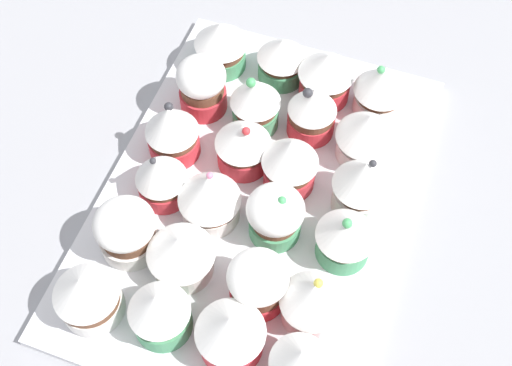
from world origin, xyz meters
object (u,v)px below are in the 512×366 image
object	(u,v)px
cupcake_0	(300,364)
cupcake_6	(230,332)
cupcake_11	(326,75)
cupcake_23	(221,44)
cupcake_17	(282,58)
cupcake_19	(126,230)
cupcake_3	(361,184)
cupcake_18	(87,295)
cupcake_9	(290,162)
cupcake_22	(202,85)
cupcake_4	(366,134)
cupcake_12	(160,312)
cupcake_16	(255,102)
cupcake_8	(275,215)
cupcake_1	(312,301)
cupcake_10	(312,110)
cupcake_13	(181,254)
cupcake_14	(209,197)
cupcake_21	(172,130)
baking_tray	(256,200)
cupcake_2	(345,236)
cupcake_5	(381,88)
cupcake_7	(258,283)
cupcake_15	(243,144)
cupcake_20	(161,176)

from	to	relation	value
cupcake_0	cupcake_6	size ratio (longest dim) A/B	1.00
cupcake_11	cupcake_23	distance (cm)	13.22
cupcake_17	cupcake_19	distance (cm)	28.06
cupcake_3	cupcake_18	world-z (taller)	cupcake_3
cupcake_9	cupcake_23	world-z (taller)	cupcake_9
cupcake_18	cupcake_22	bearing A→B (deg)	-1.48
cupcake_4	cupcake_12	xyz separation A→B (cm)	(-26.15, 12.96, -0.07)
cupcake_16	cupcake_8	bearing A→B (deg)	-152.05
cupcake_8	cupcake_1	bearing A→B (deg)	-140.59
cupcake_10	cupcake_13	distance (cm)	22.17
cupcake_9	cupcake_16	world-z (taller)	cupcake_16
cupcake_14	cupcake_21	distance (cm)	9.40
baking_tray	cupcake_11	xyz separation A→B (cm)	(16.11, -2.83, 4.31)
cupcake_2	cupcake_14	size ratio (longest dim) A/B	0.98
cupcake_5	cupcake_9	world-z (taller)	cupcake_9
cupcake_4	cupcake_10	xyz separation A→B (cm)	(1.12, 6.54, 0.02)
cupcake_14	cupcake_17	xyz separation A→B (cm)	(20.85, -0.88, -0.54)
cupcake_10	cupcake_12	size ratio (longest dim) A/B	1.09
cupcake_3	cupcake_7	world-z (taller)	cupcake_3
cupcake_18	cupcake_23	distance (cm)	33.93
cupcake_13	cupcake_15	world-z (taller)	cupcake_15
cupcake_1	cupcake_14	xyz separation A→B (cm)	(7.22, 13.31, -0.05)
cupcake_1	cupcake_2	xyz separation A→B (cm)	(7.68, -1.10, -0.16)
cupcake_8	cupcake_16	distance (cm)	14.26
cupcake_20	cupcake_23	bearing A→B (deg)	2.41
cupcake_17	cupcake_21	bearing A→B (deg)	151.67
cupcake_4	cupcake_12	world-z (taller)	cupcake_12
cupcake_15	cupcake_20	xyz separation A→B (cm)	(-6.84, 6.67, 0.11)
cupcake_18	cupcake_23	xyz separation A→B (cm)	(33.93, -0.39, 0.12)
cupcake_5	cupcake_13	distance (cm)	29.83
cupcake_12	cupcake_20	distance (cm)	14.95
cupcake_1	cupcake_23	distance (cm)	33.82
cupcake_20	cupcake_4	bearing A→B (deg)	-56.69
cupcake_19	cupcake_18	bearing A→B (deg)	176.52
cupcake_15	cupcake_19	size ratio (longest dim) A/B	1.08
cupcake_0	cupcake_14	distance (cm)	19.35
cupcake_5	cupcake_12	distance (cm)	35.30
cupcake_11	cupcake_16	world-z (taller)	cupcake_16
cupcake_4	cupcake_17	xyz separation A→B (cm)	(7.72, 12.31, -0.52)
cupcake_8	cupcake_9	size ratio (longest dim) A/B	0.89
cupcake_14	cupcake_7	bearing A→B (deg)	-132.18
cupcake_17	cupcake_7	bearing A→B (deg)	-165.98
cupcake_6	cupcake_9	world-z (taller)	cupcake_9
cupcake_11	cupcake_23	bearing A→B (deg)	88.15
cupcake_13	cupcake_22	xyz separation A→B (cm)	(20.15, 5.97, 0.37)
cupcake_7	cupcake_8	world-z (taller)	cupcake_8
cupcake_5	cupcake_6	distance (cm)	33.07
cupcake_5	cupcake_15	bearing A→B (deg)	135.38
cupcake_2	cupcake_20	bearing A→B (deg)	89.39
cupcake_18	cupcake_16	bearing A→B (deg)	-15.31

